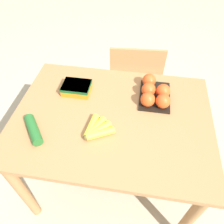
{
  "coord_description": "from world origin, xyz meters",
  "views": [
    {
      "loc": [
        0.13,
        -0.79,
        1.66
      ],
      "look_at": [
        0.0,
        0.0,
        0.77
      ],
      "focal_mm": 35.0,
      "sensor_mm": 36.0,
      "label": 1
    }
  ],
  "objects_px": {
    "banana_bunch": "(96,130)",
    "tomato_pack": "(154,93)",
    "chair": "(134,84)",
    "cucumber_near": "(33,129)",
    "carrot_bag": "(77,87)"
  },
  "relations": [
    {
      "from": "banana_bunch",
      "to": "tomato_pack",
      "type": "distance_m",
      "value": 0.42
    },
    {
      "from": "chair",
      "to": "cucumber_near",
      "type": "height_order",
      "value": "chair"
    },
    {
      "from": "banana_bunch",
      "to": "cucumber_near",
      "type": "distance_m",
      "value": 0.32
    },
    {
      "from": "tomato_pack",
      "to": "cucumber_near",
      "type": "xyz_separation_m",
      "value": [
        -0.6,
        -0.36,
        -0.02
      ]
    },
    {
      "from": "tomato_pack",
      "to": "carrot_bag",
      "type": "distance_m",
      "value": 0.47
    },
    {
      "from": "banana_bunch",
      "to": "carrot_bag",
      "type": "height_order",
      "value": "carrot_bag"
    },
    {
      "from": "tomato_pack",
      "to": "cucumber_near",
      "type": "distance_m",
      "value": 0.7
    },
    {
      "from": "carrot_bag",
      "to": "cucumber_near",
      "type": "distance_m",
      "value": 0.37
    },
    {
      "from": "cucumber_near",
      "to": "carrot_bag",
      "type": "bearing_deg",
      "value": 68.65
    },
    {
      "from": "banana_bunch",
      "to": "tomato_pack",
      "type": "height_order",
      "value": "tomato_pack"
    },
    {
      "from": "chair",
      "to": "carrot_bag",
      "type": "bearing_deg",
      "value": 49.85
    },
    {
      "from": "chair",
      "to": "carrot_bag",
      "type": "relative_size",
      "value": 5.12
    },
    {
      "from": "chair",
      "to": "tomato_pack",
      "type": "bearing_deg",
      "value": 101.99
    },
    {
      "from": "banana_bunch",
      "to": "cucumber_near",
      "type": "bearing_deg",
      "value": -169.91
    },
    {
      "from": "tomato_pack",
      "to": "banana_bunch",
      "type": "bearing_deg",
      "value": -133.42
    }
  ]
}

